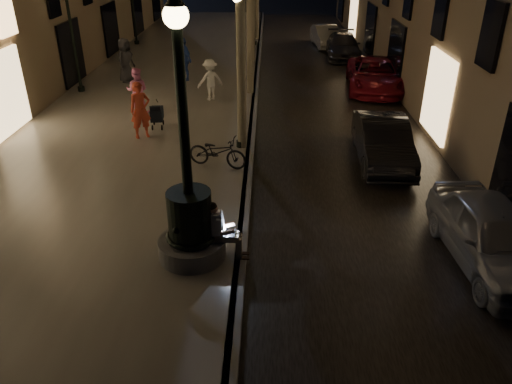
{
  "coord_description": "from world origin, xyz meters",
  "views": [
    {
      "loc": [
        0.54,
        -6.61,
        6.23
      ],
      "look_at": [
        0.3,
        3.0,
        1.2
      ],
      "focal_mm": 35.0,
      "sensor_mm": 36.0,
      "label": 1
    }
  ],
  "objects_px": {
    "seated_man_laptop": "(221,228)",
    "car_front": "(493,235)",
    "car_fifth": "(326,36)",
    "pedestrian_red": "(140,110)",
    "fountain_lamppost": "(190,214)",
    "car_third": "(375,75)",
    "pedestrian_dark": "(125,60)",
    "car_second": "(383,141)",
    "lamp_left_b": "(69,16)",
    "pedestrian_white": "(210,80)",
    "car_rear": "(343,46)",
    "pedestrian_pink": "(137,91)",
    "lamp_curb_b": "(249,10)",
    "stroller": "(157,114)",
    "bicycle": "(217,152)",
    "lamp_curb_a": "(239,49)",
    "pedestrian_blue": "(184,59)"
  },
  "relations": [
    {
      "from": "car_rear",
      "to": "bicycle",
      "type": "xyz_separation_m",
      "value": [
        -5.54,
        -15.1,
        0.03
      ]
    },
    {
      "from": "lamp_left_b",
      "to": "bicycle",
      "type": "distance_m",
      "value": 10.27
    },
    {
      "from": "fountain_lamppost",
      "to": "lamp_left_b",
      "type": "distance_m",
      "value": 13.75
    },
    {
      "from": "car_front",
      "to": "pedestrian_red",
      "type": "relative_size",
      "value": 2.19
    },
    {
      "from": "pedestrian_white",
      "to": "pedestrian_dark",
      "type": "relative_size",
      "value": 0.84
    },
    {
      "from": "car_fifth",
      "to": "pedestrian_pink",
      "type": "relative_size",
      "value": 2.25
    },
    {
      "from": "car_front",
      "to": "car_fifth",
      "type": "bearing_deg",
      "value": 89.53
    },
    {
      "from": "car_front",
      "to": "pedestrian_red",
      "type": "bearing_deg",
      "value": 139.55
    },
    {
      "from": "car_rear",
      "to": "pedestrian_pink",
      "type": "bearing_deg",
      "value": -127.59
    },
    {
      "from": "fountain_lamppost",
      "to": "lamp_curb_b",
      "type": "relative_size",
      "value": 1.08
    },
    {
      "from": "pedestrian_pink",
      "to": "pedestrian_white",
      "type": "distance_m",
      "value": 3.02
    },
    {
      "from": "fountain_lamppost",
      "to": "stroller",
      "type": "distance_m",
      "value": 8.0
    },
    {
      "from": "seated_man_laptop",
      "to": "lamp_curb_a",
      "type": "bearing_deg",
      "value": 89.15
    },
    {
      "from": "fountain_lamppost",
      "to": "seated_man_laptop",
      "type": "distance_m",
      "value": 0.69
    },
    {
      "from": "car_front",
      "to": "car_third",
      "type": "xyz_separation_m",
      "value": [
        0.0,
        12.96,
        -0.01
      ]
    },
    {
      "from": "car_fifth",
      "to": "lamp_curb_b",
      "type": "bearing_deg",
      "value": -122.52
    },
    {
      "from": "car_second",
      "to": "pedestrian_white",
      "type": "xyz_separation_m",
      "value": [
        -5.76,
        5.55,
        0.34
      ]
    },
    {
      "from": "fountain_lamppost",
      "to": "pedestrian_white",
      "type": "distance_m",
      "value": 10.97
    },
    {
      "from": "fountain_lamppost",
      "to": "pedestrian_dark",
      "type": "distance_m",
      "value": 14.34
    },
    {
      "from": "seated_man_laptop",
      "to": "car_front",
      "type": "relative_size",
      "value": 0.32
    },
    {
      "from": "stroller",
      "to": "car_rear",
      "type": "relative_size",
      "value": 0.22
    },
    {
      "from": "seated_man_laptop",
      "to": "stroller",
      "type": "distance_m",
      "value": 8.18
    },
    {
      "from": "car_third",
      "to": "pedestrian_pink",
      "type": "bearing_deg",
      "value": -152.1
    },
    {
      "from": "pedestrian_white",
      "to": "pedestrian_red",
      "type": "bearing_deg",
      "value": 40.35
    },
    {
      "from": "car_third",
      "to": "pedestrian_white",
      "type": "xyz_separation_m",
      "value": [
        -6.96,
        -2.19,
        0.33
      ]
    },
    {
      "from": "lamp_left_b",
      "to": "car_second",
      "type": "height_order",
      "value": "lamp_left_b"
    },
    {
      "from": "lamp_left_b",
      "to": "bicycle",
      "type": "height_order",
      "value": "lamp_left_b"
    },
    {
      "from": "lamp_curb_b",
      "to": "car_second",
      "type": "distance_m",
      "value": 9.96
    },
    {
      "from": "fountain_lamppost",
      "to": "seated_man_laptop",
      "type": "height_order",
      "value": "fountain_lamppost"
    },
    {
      "from": "car_front",
      "to": "car_second",
      "type": "bearing_deg",
      "value": 99.4
    },
    {
      "from": "lamp_left_b",
      "to": "lamp_curb_a",
      "type": "bearing_deg",
      "value": -40.2
    },
    {
      "from": "pedestrian_blue",
      "to": "stroller",
      "type": "bearing_deg",
      "value": -41.18
    },
    {
      "from": "car_third",
      "to": "car_rear",
      "type": "distance_m",
      "value": 6.48
    },
    {
      "from": "car_third",
      "to": "car_second",
      "type": "bearing_deg",
      "value": -93.1
    },
    {
      "from": "pedestrian_white",
      "to": "lamp_left_b",
      "type": "bearing_deg",
      "value": -36.89
    },
    {
      "from": "fountain_lamppost",
      "to": "lamp_left_b",
      "type": "xyz_separation_m",
      "value": [
        -6.4,
        12.0,
        2.02
      ]
    },
    {
      "from": "pedestrian_white",
      "to": "pedestrian_pink",
      "type": "bearing_deg",
      "value": 7.45
    },
    {
      "from": "seated_man_laptop",
      "to": "pedestrian_red",
      "type": "relative_size",
      "value": 0.7
    },
    {
      "from": "fountain_lamppost",
      "to": "car_third",
      "type": "bearing_deg",
      "value": 64.72
    },
    {
      "from": "fountain_lamppost",
      "to": "seated_man_laptop",
      "type": "xyz_separation_m",
      "value": [
        0.61,
        0.0,
        -0.33
      ]
    },
    {
      "from": "lamp_left_b",
      "to": "pedestrian_pink",
      "type": "xyz_separation_m",
      "value": [
        3.12,
        -2.74,
        -2.2
      ]
    },
    {
      "from": "pedestrian_white",
      "to": "bicycle",
      "type": "height_order",
      "value": "pedestrian_white"
    },
    {
      "from": "seated_man_laptop",
      "to": "car_third",
      "type": "bearing_deg",
      "value": 66.94
    },
    {
      "from": "car_third",
      "to": "pedestrian_pink",
      "type": "height_order",
      "value": "pedestrian_pink"
    },
    {
      "from": "stroller",
      "to": "car_front",
      "type": "height_order",
      "value": "car_front"
    },
    {
      "from": "lamp_left_b",
      "to": "pedestrian_red",
      "type": "relative_size",
      "value": 2.62
    },
    {
      "from": "car_fifth",
      "to": "pedestrian_red",
      "type": "relative_size",
      "value": 2.05
    },
    {
      "from": "fountain_lamppost",
      "to": "car_front",
      "type": "xyz_separation_m",
      "value": [
        6.2,
        0.17,
        -0.53
      ]
    },
    {
      "from": "car_front",
      "to": "pedestrian_dark",
      "type": "height_order",
      "value": "pedestrian_dark"
    },
    {
      "from": "seated_man_laptop",
      "to": "car_front",
      "type": "xyz_separation_m",
      "value": [
        5.59,
        0.17,
        -0.2
      ]
    }
  ]
}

